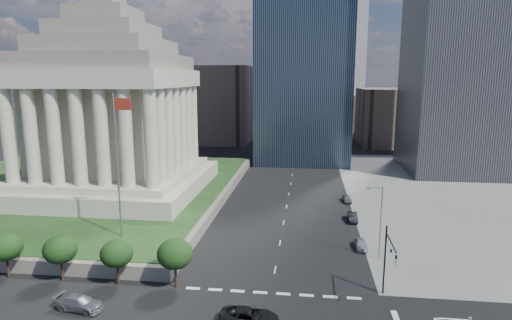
% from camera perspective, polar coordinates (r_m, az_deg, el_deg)
% --- Properties ---
extents(ground, '(500.00, 500.00, 0.00)m').
position_cam_1_polar(ground, '(132.46, 5.32, 0.51)').
color(ground, black).
rests_on(ground, ground).
extents(plaza_terrace, '(66.00, 70.00, 1.80)m').
position_cam_1_polar(plaza_terrace, '(96.69, -23.54, -3.73)').
color(plaza_terrace, slate).
rests_on(plaza_terrace, ground).
extents(plaza_lawn, '(64.00, 68.00, 0.10)m').
position_cam_1_polar(plaza_lawn, '(96.47, -23.59, -3.19)').
color(plaza_lawn, '#1C3817').
rests_on(plaza_lawn, plaza_terrace).
extents(war_memorial, '(34.00, 34.00, 39.00)m').
position_cam_1_polar(war_memorial, '(86.94, -18.93, 8.73)').
color(war_memorial, '#ABA68F').
rests_on(war_memorial, plaza_lawn).
extents(flagpole, '(2.52, 0.24, 20.00)m').
position_cam_1_polar(flagpole, '(60.95, -17.92, 0.25)').
color(flagpole, slate).
rests_on(flagpole, plaza_lawn).
extents(midrise_glass, '(26.00, 26.00, 60.00)m').
position_cam_1_polar(midrise_glass, '(125.41, 6.43, 13.67)').
color(midrise_glass, black).
rests_on(midrise_glass, ground).
extents(building_filler_ne, '(20.00, 30.00, 20.00)m').
position_cam_1_polar(building_filler_ne, '(163.29, 17.08, 5.58)').
color(building_filler_ne, brown).
rests_on(building_filler_ne, ground).
extents(building_filler_nw, '(24.00, 30.00, 28.00)m').
position_cam_1_polar(building_filler_nw, '(164.07, -4.86, 7.45)').
color(building_filler_nw, brown).
rests_on(building_filler_nw, ground).
extents(traffic_signal_ne, '(0.30, 5.74, 8.00)m').
position_cam_1_polar(traffic_signal_ne, '(48.50, 17.23, -12.14)').
color(traffic_signal_ne, black).
rests_on(traffic_signal_ne, ground).
extents(street_lamp_north, '(2.13, 0.22, 10.00)m').
position_cam_1_polar(street_lamp_north, '(58.93, 16.16, -7.50)').
color(street_lamp_north, slate).
rests_on(street_lamp_north, ground).
extents(pickup_truck, '(2.90, 5.93, 1.62)m').
position_cam_1_polar(pickup_truck, '(44.61, -0.91, -20.17)').
color(pickup_truck, black).
rests_on(pickup_truck, ground).
extents(suv_grey, '(2.86, 5.46, 1.51)m').
position_cam_1_polar(suv_grey, '(50.47, -22.49, -17.20)').
color(suv_grey, '#57595E').
rests_on(suv_grey, ground).
extents(parked_sedan_near, '(4.06, 1.71, 1.37)m').
position_cam_1_polar(parked_sedan_near, '(63.41, 13.79, -10.83)').
color(parked_sedan_near, '#919699').
rests_on(parked_sedan_near, ground).
extents(parked_sedan_mid, '(1.50, 4.28, 1.41)m').
position_cam_1_polar(parked_sedan_mid, '(74.53, 12.76, -7.44)').
color(parked_sedan_mid, black).
rests_on(parked_sedan_mid, ground).
extents(parked_sedan_far, '(3.97, 1.87, 1.31)m').
position_cam_1_polar(parked_sedan_far, '(85.31, 12.03, -5.10)').
color(parked_sedan_far, '#58595F').
rests_on(parked_sedan_far, ground).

